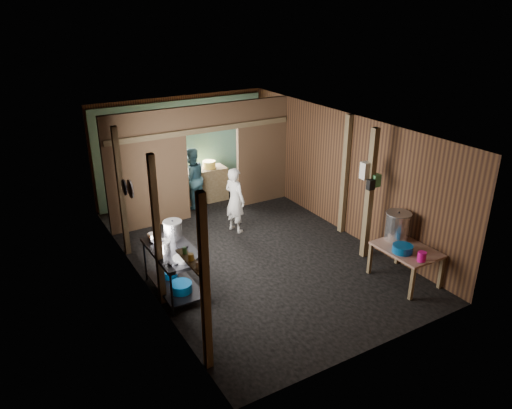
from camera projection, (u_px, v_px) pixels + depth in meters
floor at (251, 251)px, 9.82m from camera, size 4.50×7.00×0.00m
ceiling at (250, 125)px, 8.81m from camera, size 4.50×7.00×0.00m
wall_back at (181, 148)px, 12.09m from camera, size 4.50×0.00×2.60m
wall_front at (379, 272)px, 6.53m from camera, size 4.50×0.00×2.60m
wall_left at (137, 216)px, 8.26m from camera, size 0.00×7.00×2.60m
wall_right at (341, 172)px, 10.37m from camera, size 0.00×7.00×2.60m
partition_left at (147, 171)px, 10.44m from camera, size 1.85×0.10×2.60m
partition_right at (262, 152)px, 11.80m from camera, size 1.35×0.10×2.60m
partition_header at (211, 117)px, 10.79m from camera, size 1.30×0.10×0.60m
turquoise_panel at (182, 151)px, 12.07m from camera, size 4.40×0.06×2.50m
back_counter at (203, 185)px, 12.14m from camera, size 1.20×0.50×0.85m
wall_clock at (191, 124)px, 11.90m from camera, size 0.20×0.03×0.20m
post_left_a at (205, 285)px, 6.23m from camera, size 0.10×0.12×2.60m
post_left_b at (157, 232)px, 7.66m from camera, size 0.10×0.12×2.60m
post_left_c at (121, 193)px, 9.25m from camera, size 0.10×0.12×2.60m
post_right at (345, 176)px, 10.17m from camera, size 0.10×0.12×2.60m
post_free at (369, 195)px, 9.14m from camera, size 0.12×0.12×2.60m
cross_beam at (203, 130)px, 10.73m from camera, size 4.40×0.12×0.12m
pan_lid_big at (130, 189)px, 8.46m from camera, size 0.03×0.34×0.34m
pan_lid_small at (124, 187)px, 8.82m from camera, size 0.03×0.30×0.30m
wall_shelf at (191, 261)px, 6.60m from camera, size 0.14×0.80×0.03m
jar_white at (198, 265)px, 6.38m from camera, size 0.07×0.07×0.10m
jar_yellow at (191, 257)px, 6.57m from camera, size 0.08×0.08×0.10m
jar_green at (185, 251)px, 6.75m from camera, size 0.06×0.06×0.10m
bag_white at (367, 170)px, 9.00m from camera, size 0.22×0.15×0.32m
bag_green at (376, 180)px, 9.01m from camera, size 0.16×0.12×0.24m
bag_black at (371, 185)px, 8.95m from camera, size 0.14×0.10×0.20m
gas_range at (175, 271)px, 8.26m from camera, size 0.73×1.42×0.84m
prep_table at (405, 264)px, 8.67m from camera, size 0.80×1.10×0.65m
stove_pot_large at (173, 230)px, 8.45m from camera, size 0.44×0.44×0.34m
stove_pot_med at (163, 247)px, 7.98m from camera, size 0.28×0.28×0.22m
stove_saucepan at (152, 237)px, 8.43m from camera, size 0.21×0.21×0.11m
frying_pan at (182, 258)px, 7.76m from camera, size 0.45×0.60×0.07m
blue_tub_front at (181, 287)px, 8.13m from camera, size 0.38×0.38×0.16m
blue_tub_back at (169, 273)px, 8.58m from camera, size 0.31×0.31×0.12m
stock_pot at (397, 226)px, 8.81m from camera, size 0.55×0.55×0.54m
wash_basin at (403, 249)px, 8.39m from camera, size 0.45×0.45×0.13m
pink_bucket at (422, 257)px, 8.09m from camera, size 0.19×0.19×0.17m
knife at (427, 262)px, 8.08m from camera, size 0.29×0.15×0.01m
yellow_tub at (209, 165)px, 12.03m from camera, size 0.32×0.32×0.18m
red_cup at (195, 168)px, 11.86m from camera, size 0.12×0.12×0.14m
cook at (235, 200)px, 10.43m from camera, size 0.48×0.61×1.45m
worker_back at (192, 179)px, 11.62m from camera, size 0.79×0.64×1.51m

